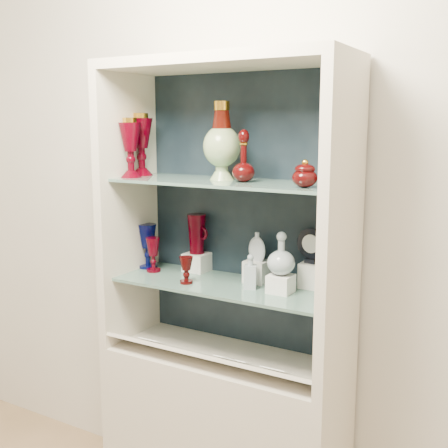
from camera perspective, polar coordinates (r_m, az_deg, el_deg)
The scene contains 31 objects.
wall_back at distance 2.40m, azimuth 2.63°, elevation 3.15°, with size 3.50×0.02×2.80m, color beige.
cabinet_base at distance 2.55m, azimuth 0.00°, elevation -20.93°, with size 1.00×0.40×0.75m, color beige.
cabinet_back_panel at distance 2.38m, azimuth 2.29°, elevation 1.29°, with size 0.98×0.02×1.15m, color black.
cabinet_side_left at distance 2.49m, azimuth -9.63°, elevation 1.53°, with size 0.04×0.40×1.15m, color beige.
cabinet_side_right at distance 2.02m, azimuth 11.86°, elevation -0.49°, with size 0.04×0.40×1.15m, color beige.
cabinet_top_cap at distance 2.20m, azimuth 0.00°, elevation 16.13°, with size 1.00×0.40×0.04m, color beige.
shelf_lower at distance 2.30m, azimuth 0.25°, elevation -6.23°, with size 0.92×0.34×0.01m, color slate.
shelf_upper at distance 2.21m, azimuth 0.26°, elevation 4.26°, with size 0.92×0.34×0.01m, color slate.
label_ledge at distance 2.28m, azimuth -1.42°, elevation -13.41°, with size 0.92×0.18×0.01m, color beige.
label_card_0 at distance 2.24m, azimuth 0.45°, elevation -13.48°, with size 0.10×0.07×0.00m, color white.
label_card_1 at distance 2.42m, azimuth -7.30°, elevation -11.64°, with size 0.10×0.07×0.00m, color white.
label_card_2 at distance 2.15m, azimuth 5.24°, elevation -14.49°, with size 0.10×0.07×0.00m, color white.
label_card_3 at distance 2.22m, azimuth 1.39°, elevation -13.69°, with size 0.10×0.07×0.00m, color white.
pedestal_lamp_left at distance 2.47m, azimuth -8.39°, elevation 8.00°, with size 0.10×0.10×0.27m, color #4F000C, non-canonical shape.
pedestal_lamp_right at distance 2.38m, azimuth -9.49°, elevation 7.65°, with size 0.09×0.09×0.25m, color #4F000C, non-canonical shape.
enamel_urn at distance 2.25m, azimuth -0.22°, elevation 8.44°, with size 0.15×0.15×0.31m, color #0E4B21, non-canonical shape.
ruby_decanter_a at distance 2.16m, azimuth 2.01°, elevation 7.25°, with size 0.09×0.09×0.22m, color #3B0605, non-canonical shape.
ruby_decanter_b at distance 2.01m, azimuth 11.03°, elevation 6.70°, with size 0.09×0.09×0.21m, color #3B0605, non-canonical shape.
lidded_bowl at distance 1.99m, azimuth 8.21°, elevation 5.14°, with size 0.09×0.09×0.10m, color #3B0605, non-canonical shape.
cobalt_goblet at distance 2.55m, azimuth -7.78°, elevation -2.22°, with size 0.08×0.08×0.20m, color #01063B, non-canonical shape.
ruby_goblet_tall at distance 2.48m, azimuth -7.20°, elevation -3.10°, with size 0.06×0.06×0.15m, color #4F000C, non-canonical shape.
ruby_goblet_small at distance 2.29m, azimuth -3.85°, elevation -4.69°, with size 0.06×0.06×0.11m, color #3B0605, non-canonical shape.
riser_ruby_pitcher at distance 2.48m, azimuth -2.76°, elevation -3.88°, with size 0.10×0.10×0.08m, color silver.
ruby_pitcher at distance 2.46m, azimuth -2.79°, elevation -1.00°, with size 0.13×0.08×0.17m, color #4F000C, non-canonical shape.
clear_square_bottle at distance 2.21m, azimuth 2.70°, elevation -4.84°, with size 0.05×0.05×0.14m, color #93A3AB, non-canonical shape.
riser_flat_flask at distance 2.31m, azimuth 3.34°, elevation -4.82°, with size 0.09×0.09×0.09m, color silver.
flat_flask at distance 2.29m, azimuth 3.37°, elevation -2.25°, with size 0.09×0.03×0.12m, color silver, non-canonical shape.
riser_clear_round_decanter at distance 2.18m, azimuth 5.78°, elevation -6.05°, with size 0.09×0.09×0.07m, color silver.
clear_round_decanter at distance 2.15m, azimuth 5.83°, elevation -3.10°, with size 0.11×0.11×0.16m, color #93A3AB, non-canonical shape.
riser_cameo_medallion at distance 2.25m, azimuth 8.79°, elevation -5.18°, with size 0.08×0.08×0.10m, color silver.
cameo_medallion at distance 2.23m, azimuth 8.88°, elevation -2.14°, with size 0.12×0.04×0.14m, color black, non-canonical shape.
Camera 1 is at (1.09, -0.36, 1.69)m, focal length 45.00 mm.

